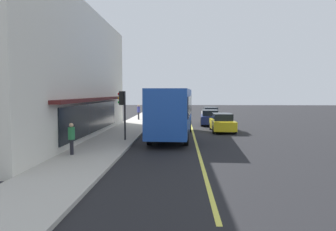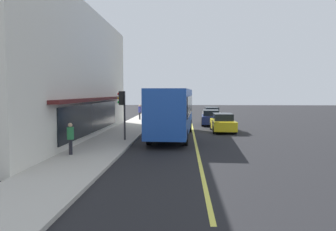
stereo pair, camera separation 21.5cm
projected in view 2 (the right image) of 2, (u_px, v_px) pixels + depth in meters
The scene contains 12 objects.
ground at pixel (194, 134), 25.92m from camera, with size 120.00×120.00×0.00m, color black.
sidewalk at pixel (124, 133), 26.19m from camera, with size 80.00×3.15×0.15m, color #B2ADA3.
lane_centre_stripe at pixel (194, 134), 25.92m from camera, with size 36.00×0.16×0.01m, color #D8D14C.
storefront_building at pixel (37, 74), 23.27m from camera, with size 22.63×8.76×9.12m.
bus at pixel (172, 110), 23.77m from camera, with size 11.24×3.07×3.50m.
traffic_light at pixel (122, 104), 21.47m from camera, with size 0.30×0.52×3.20m.
car_yellow at pixel (223, 123), 27.34m from camera, with size 4.30×1.86×1.52m.
car_white at pixel (212, 114), 38.91m from camera, with size 4.34×1.94×1.52m.
car_navy at pixel (211, 118), 32.90m from camera, with size 4.39×2.05×1.52m.
pedestrian_at_corner at pixel (146, 113), 34.63m from camera, with size 0.34×0.34×1.63m.
pedestrian_near_storefront at pixel (70, 136), 16.43m from camera, with size 0.34×0.34×1.60m.
pedestrian_mid_block at pixel (140, 111), 37.89m from camera, with size 0.34×0.34×1.71m.
Camera 2 is at (-25.82, 0.72, 3.26)m, focal length 35.11 mm.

